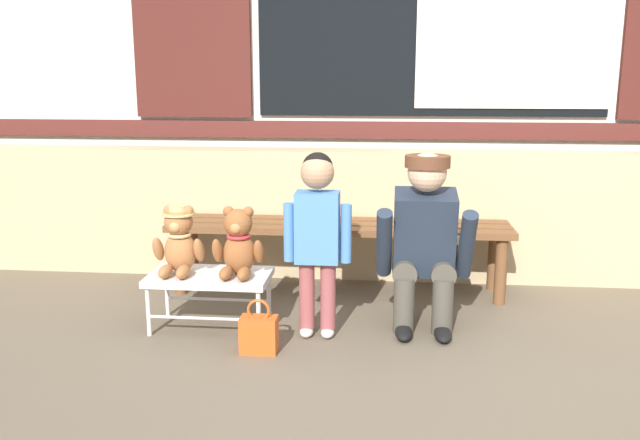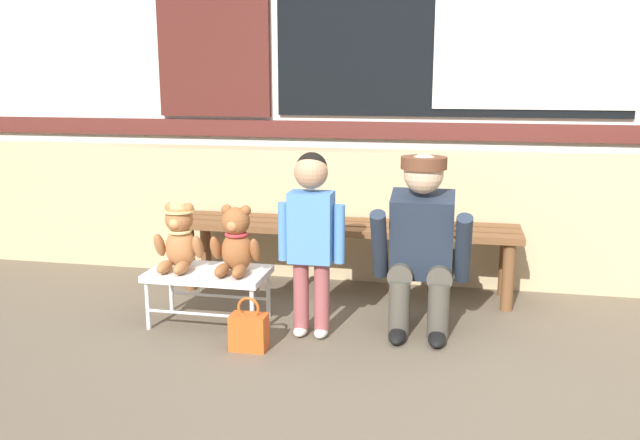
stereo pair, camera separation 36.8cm
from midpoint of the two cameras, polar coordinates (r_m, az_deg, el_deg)
The scene contains 10 objects.
ground_plane at distance 3.21m, azimuth 12.78°, elevation -12.56°, with size 60.00×60.00×0.00m, color brown.
brick_low_wall at distance 4.44m, azimuth 12.75°, elevation 0.17°, with size 8.23×0.25×0.85m, color tan.
shop_facade at distance 4.89m, azimuth 13.49°, elevation 17.49°, with size 8.39×0.26×3.60m.
wooden_bench_long at distance 4.12m, azimuth 4.73°, elevation -1.24°, with size 2.10×0.40×0.44m.
small_display_bench at distance 3.64m, azimuth -6.65°, elevation -4.84°, with size 0.64×0.36×0.30m.
teddy_bear_with_hat at distance 3.64m, azimuth -9.11°, elevation -1.54°, with size 0.28×0.27×0.36m.
teddy_bear_plain at distance 3.54m, azimuth -4.26°, elevation -1.95°, with size 0.28×0.26×0.36m.
child_standing at distance 3.37m, azimuth 2.37°, elevation -0.43°, with size 0.35×0.18×0.96m.
adult_crouching at distance 3.52m, azimuth 11.79°, elevation -2.02°, with size 0.50×0.49×0.95m.
handbag_on_ground at distance 3.34m, azimuth -2.92°, elevation -9.49°, with size 0.18×0.11×0.27m.
Camera 2 is at (0.07, -2.89, 1.33)m, focal length 37.54 mm.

